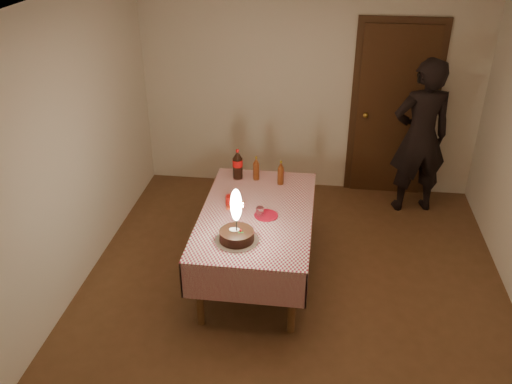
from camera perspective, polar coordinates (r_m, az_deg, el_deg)
ground at (r=5.13m, az=3.77°, el=-10.86°), size 4.00×4.50×0.01m
room_shell at (r=4.34m, az=4.99°, el=6.86°), size 4.04×4.54×2.62m
dining_table at (r=5.02m, az=0.07°, el=-3.09°), size 1.02×1.72×0.71m
birthday_cake at (r=4.53m, az=-2.06°, el=-3.92°), size 0.37×0.37×0.49m
red_plate at (r=4.92m, az=1.06°, el=-2.47°), size 0.22×0.22×0.01m
red_cup at (r=5.07m, az=-2.77°, el=-0.90°), size 0.08×0.08×0.10m
clear_cup at (r=4.89m, az=0.41°, el=-2.09°), size 0.07×0.07×0.09m
napkin_stack at (r=5.06m, az=-2.18°, el=-1.43°), size 0.15×0.15×0.02m
cola_bottle at (r=5.52m, az=-1.95°, el=2.92°), size 0.10×0.10×0.32m
amber_bottle_left at (r=5.50m, az=0.02°, el=2.45°), size 0.06×0.06×0.26m
amber_bottle_right at (r=5.41m, az=2.61°, el=1.97°), size 0.06×0.06×0.26m
photographer at (r=6.33m, az=16.90°, el=5.55°), size 0.74×0.57×1.80m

